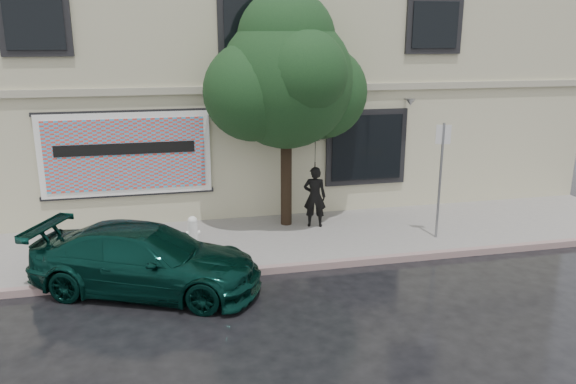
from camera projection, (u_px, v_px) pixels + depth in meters
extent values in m
plane|color=black|center=(295.00, 303.00, 10.68)|extent=(90.00, 90.00, 0.00)
cube|color=gray|center=(264.00, 241.00, 13.71)|extent=(20.00, 3.50, 0.15)
cube|color=gray|center=(279.00, 269.00, 12.07)|extent=(20.00, 0.18, 0.16)
cube|color=#B4AE90|center=(231.00, 81.00, 18.20)|extent=(20.00, 8.00, 7.00)
cube|color=#9E9984|center=(251.00, 89.00, 14.38)|extent=(20.00, 0.12, 0.18)
cube|color=black|center=(366.00, 147.00, 15.50)|extent=(2.30, 0.10, 2.10)
cube|color=black|center=(367.00, 148.00, 15.44)|extent=(2.00, 0.05, 1.80)
cube|color=black|center=(34.00, 23.00, 12.84)|extent=(1.30, 0.05, 1.20)
cube|color=black|center=(250.00, 24.00, 13.90)|extent=(1.30, 0.05, 1.20)
cube|color=black|center=(435.00, 25.00, 14.95)|extent=(1.30, 0.05, 1.20)
cube|color=white|center=(126.00, 154.00, 14.09)|extent=(4.20, 0.06, 2.10)
cube|color=#DB3E30|center=(126.00, 155.00, 14.05)|extent=(3.90, 0.04, 1.80)
cube|color=black|center=(129.00, 194.00, 14.39)|extent=(4.30, 0.10, 0.10)
cube|color=black|center=(123.00, 112.00, 13.83)|extent=(4.30, 0.10, 0.10)
cube|color=black|center=(125.00, 149.00, 13.98)|extent=(3.40, 0.02, 0.28)
imported|color=black|center=(146.00, 259.00, 11.05)|extent=(4.96, 3.63, 1.32)
imported|color=black|center=(315.00, 197.00, 14.37)|extent=(0.66, 0.53, 1.58)
imported|color=black|center=(315.00, 152.00, 14.06)|extent=(1.20, 1.20, 0.75)
cylinder|color=black|center=(286.00, 176.00, 14.40)|extent=(0.28, 0.28, 2.61)
sphere|color=black|center=(286.00, 81.00, 13.76)|extent=(3.32, 3.32, 3.32)
cylinder|color=white|center=(194.00, 247.00, 13.02)|extent=(0.30, 0.30, 0.08)
cylinder|color=white|center=(193.00, 234.00, 12.94)|extent=(0.22, 0.22, 0.55)
sphere|color=white|center=(192.00, 221.00, 12.86)|extent=(0.22, 0.22, 0.22)
cylinder|color=white|center=(193.00, 233.00, 12.93)|extent=(0.32, 0.10, 0.10)
cylinder|color=gray|center=(440.00, 182.00, 13.40)|extent=(0.06, 0.06, 2.81)
cube|color=silver|center=(443.00, 134.00, 13.10)|extent=(0.33, 0.13, 0.45)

